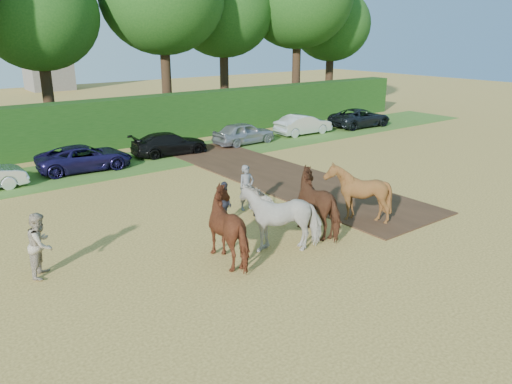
{
  "coord_description": "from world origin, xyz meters",
  "views": [
    {
      "loc": [
        -14.01,
        -11.47,
        6.92
      ],
      "look_at": [
        -3.6,
        2.21,
        1.4
      ],
      "focal_mm": 35.0,
      "sensor_mm": 36.0,
      "label": 1
    }
  ],
  "objects_px": {
    "plough_team": "(300,208)",
    "parked_cars": "(198,141)",
    "spectator_near": "(41,244)",
    "spectator_far": "(225,203)"
  },
  "relations": [
    {
      "from": "spectator_far",
      "to": "plough_team",
      "type": "relative_size",
      "value": 0.22
    },
    {
      "from": "spectator_far",
      "to": "parked_cars",
      "type": "xyz_separation_m",
      "value": [
        5.29,
        10.71,
        -0.14
      ]
    },
    {
      "from": "spectator_near",
      "to": "plough_team",
      "type": "bearing_deg",
      "value": -73.56
    },
    {
      "from": "plough_team",
      "to": "parked_cars",
      "type": "bearing_deg",
      "value": 73.57
    },
    {
      "from": "parked_cars",
      "to": "spectator_far",
      "type": "bearing_deg",
      "value": -116.31
    },
    {
      "from": "spectator_near",
      "to": "parked_cars",
      "type": "bearing_deg",
      "value": -13.61
    },
    {
      "from": "parked_cars",
      "to": "plough_team",
      "type": "bearing_deg",
      "value": -106.43
    },
    {
      "from": "spectator_near",
      "to": "spectator_far",
      "type": "xyz_separation_m",
      "value": [
        6.65,
        0.26,
        -0.16
      ]
    },
    {
      "from": "spectator_far",
      "to": "plough_team",
      "type": "distance_m",
      "value": 3.07
    },
    {
      "from": "parked_cars",
      "to": "spectator_near",
      "type": "bearing_deg",
      "value": -137.45
    }
  ]
}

